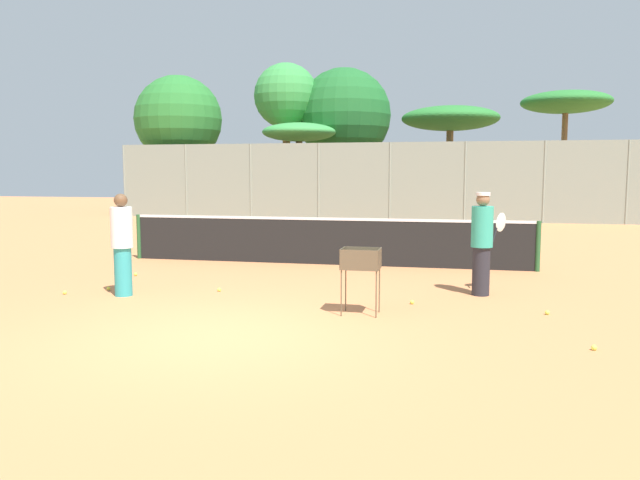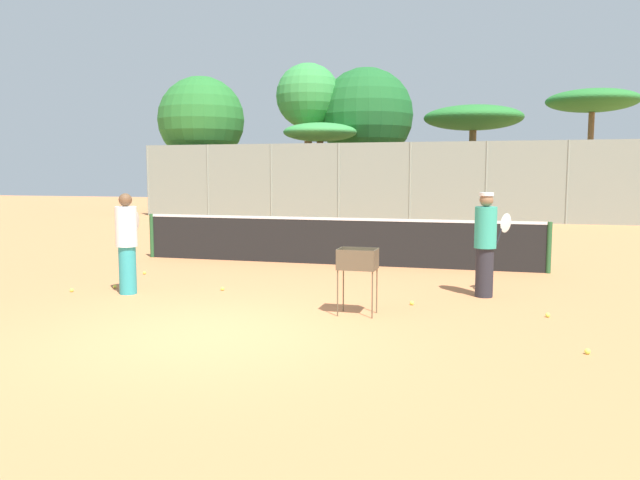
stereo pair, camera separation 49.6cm
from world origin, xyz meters
name	(u,v)px [view 2 (the right image)]	position (x,y,z in m)	size (l,w,h in m)	color
ground_plane	(210,335)	(0.00, 0.00, 0.00)	(80.00, 80.00, 0.00)	#D37F4C
tennis_net	(333,240)	(0.00, 6.41, 0.56)	(9.32, 0.10, 1.07)	#26592D
back_fence	(410,182)	(0.00, 19.74, 1.69)	(25.38, 0.08, 3.38)	gray
tree_0	(201,120)	(-10.89, 22.06, 4.71)	(4.35, 4.35, 6.90)	brown
tree_1	(320,134)	(-4.62, 21.94, 3.93)	(3.53, 3.53, 4.44)	brown
tree_2	(592,102)	(7.86, 25.20, 5.40)	(4.25, 4.25, 5.99)	brown
tree_3	(308,97)	(-5.85, 24.07, 5.92)	(3.31, 3.31, 7.65)	brown
tree_4	(473,119)	(2.42, 24.62, 4.69)	(4.80, 4.80, 5.34)	brown
tree_5	(366,116)	(-3.03, 25.13, 5.02)	(4.90, 4.90, 7.47)	brown
player_white_outfit	(486,243)	(3.36, 3.52, 0.91)	(0.64, 0.78, 1.75)	#26262D
player_red_cap	(127,242)	(-2.56, 2.15, 0.89)	(0.37, 0.90, 1.73)	teal
ball_cart	(357,265)	(1.57, 1.64, 0.74)	(0.56, 0.41, 0.98)	brown
tennis_ball_0	(222,289)	(-1.12, 2.84, 0.03)	(0.07, 0.07, 0.07)	#D1E54C
tennis_ball_1	(412,303)	(2.27, 2.52, 0.03)	(0.07, 0.07, 0.07)	#D1E54C
tennis_ball_2	(72,290)	(-3.60, 2.01, 0.03)	(0.07, 0.07, 0.07)	#D1E54C
tennis_ball_3	(587,351)	(4.56, 0.38, 0.03)	(0.07, 0.07, 0.07)	#D1E54C
tennis_ball_4	(145,273)	(-3.39, 4.04, 0.03)	(0.07, 0.07, 0.07)	#D1E54C
tennis_ball_5	(115,286)	(-3.08, 2.53, 0.03)	(0.07, 0.07, 0.07)	#D1E54C
tennis_ball_6	(548,315)	(4.27, 2.21, 0.03)	(0.07, 0.07, 0.07)	#D1E54C
parked_car	(465,203)	(2.22, 22.48, 0.66)	(4.20, 1.70, 1.60)	#232328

